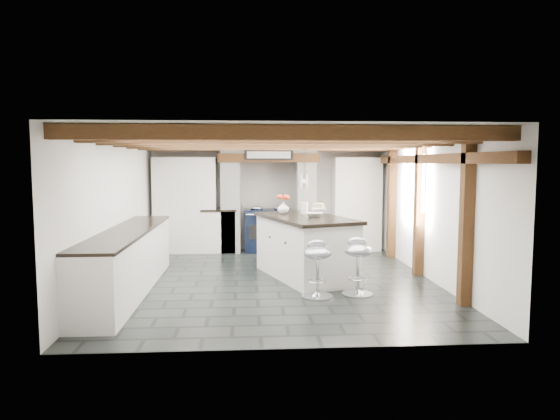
{
  "coord_description": "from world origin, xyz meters",
  "views": [
    {
      "loc": [
        -0.45,
        -7.91,
        1.9
      ],
      "look_at": [
        0.1,
        0.4,
        1.1
      ],
      "focal_mm": 32.0,
      "sensor_mm": 36.0,
      "label": 1
    }
  ],
  "objects": [
    {
      "name": "ground",
      "position": [
        0.0,
        0.0,
        0.0
      ],
      "size": [
        6.0,
        6.0,
        0.0
      ],
      "primitive_type": "plane",
      "color": "black",
      "rests_on": "ground"
    },
    {
      "name": "bar_stool_far",
      "position": [
        0.53,
        -1.09,
        0.51
      ],
      "size": [
        0.44,
        0.44,
        0.81
      ],
      "rotation": [
        0.0,
        0.0,
        0.12
      ],
      "color": "silver",
      "rests_on": "ground"
    },
    {
      "name": "range_cooker",
      "position": [
        0.0,
        2.68,
        0.47
      ],
      "size": [
        1.0,
        0.63,
        0.99
      ],
      "color": "black",
      "rests_on": "ground"
    },
    {
      "name": "kitchen_island",
      "position": [
        0.5,
        0.18,
        0.52
      ],
      "size": [
        1.68,
        2.29,
        1.35
      ],
      "rotation": [
        0.0,
        0.0,
        0.33
      ],
      "color": "white",
      "rests_on": "ground"
    },
    {
      "name": "room_shell",
      "position": [
        -0.61,
        1.42,
        1.07
      ],
      "size": [
        6.0,
        6.03,
        6.0
      ],
      "color": "silver",
      "rests_on": "ground"
    },
    {
      "name": "bar_stool_near",
      "position": [
        1.12,
        -1.0,
        0.51
      ],
      "size": [
        0.5,
        0.5,
        0.83
      ],
      "rotation": [
        0.0,
        0.0,
        -0.28
      ],
      "color": "silver",
      "rests_on": "ground"
    }
  ]
}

